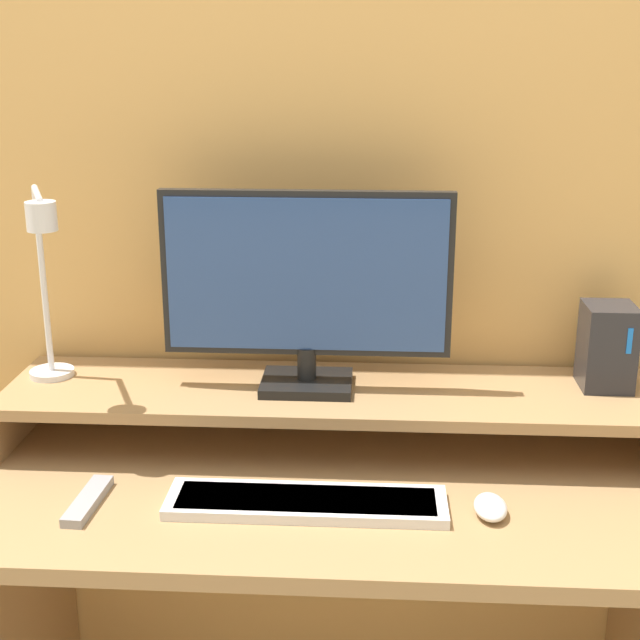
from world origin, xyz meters
The scene contains 9 objects.
wall_back centered at (0.00, 0.64, 1.25)m, with size 6.00×0.05×2.50m.
desk centered at (0.00, 0.30, 0.51)m, with size 1.26×0.61×0.71m.
monitor_shelf centered at (0.00, 0.46, 0.81)m, with size 1.26×0.29×0.12m.
monitor centered at (-0.06, 0.46, 1.03)m, with size 0.54×0.14×0.38m.
desk_lamp centered at (-0.53, 0.42, 1.05)m, with size 0.14×0.22×0.38m.
router_dock centered at (0.51, 0.50, 0.91)m, with size 0.09×0.10×0.16m.
keyboard centered at (-0.04, 0.21, 0.72)m, with size 0.47×0.12×0.02m.
mouse centered at (0.27, 0.20, 0.72)m, with size 0.05×0.09×0.03m.
remote_control centered at (-0.40, 0.19, 0.72)m, with size 0.04×0.16×0.02m.
Camera 1 is at (0.07, -1.12, 1.45)m, focal length 50.00 mm.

